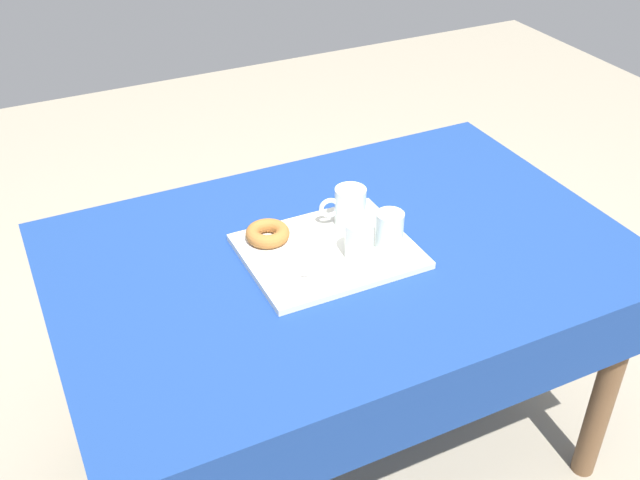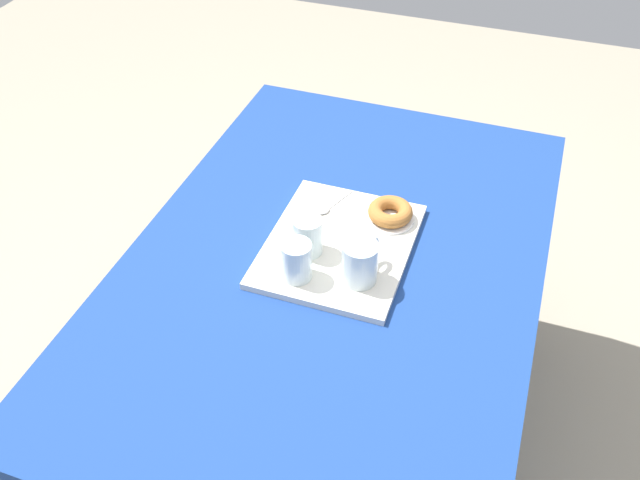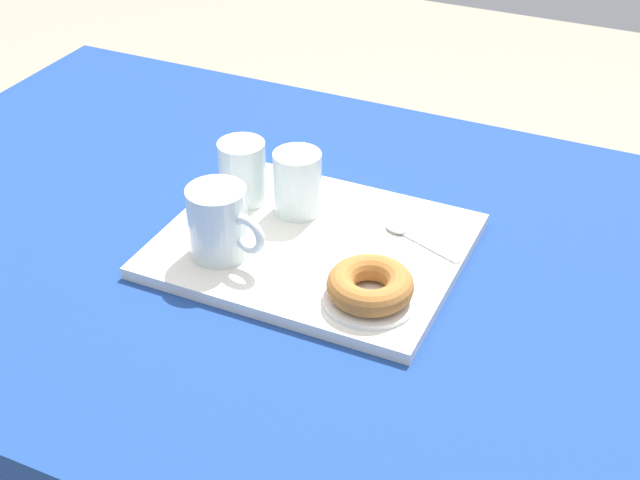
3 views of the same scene
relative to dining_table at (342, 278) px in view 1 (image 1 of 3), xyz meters
The scene contains 9 objects.
ground_plane 0.64m from the dining_table, ahead, with size 6.00×6.00×0.00m, color gray.
dining_table is the anchor object (origin of this frame).
serving_tray 0.10m from the dining_table, behind, with size 0.40×0.33×0.02m, color silver.
tea_mug_left 0.18m from the dining_table, 53.14° to the left, with size 0.12×0.08×0.10m.
water_glass_near 0.18m from the dining_table, 29.02° to the right, with size 0.07×0.07×0.09m.
water_glass_far 0.16m from the dining_table, 78.50° to the right, with size 0.07×0.07×0.09m.
donut_plate_left 0.21m from the dining_table, 150.60° to the left, with size 0.12×0.12×0.01m, color white.
sugar_donut_left 0.22m from the dining_table, 150.60° to the left, with size 0.11×0.11×0.03m, color #A3662D.
teaspoon_near 0.19m from the dining_table, 156.09° to the right, with size 0.12×0.06×0.01m.
Camera 1 is at (-0.70, -1.31, 1.77)m, focal length 41.74 mm.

